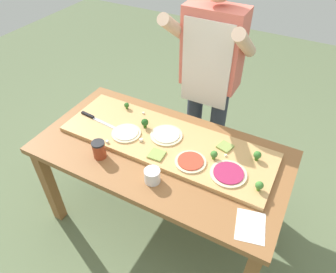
{
  "coord_description": "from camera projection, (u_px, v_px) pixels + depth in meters",
  "views": [
    {
      "loc": [
        0.7,
        -1.21,
        2.09
      ],
      "look_at": [
        -0.01,
        0.11,
        0.78
      ],
      "focal_mm": 33.04,
      "sensor_mm": 36.0,
      "label": 1
    }
  ],
  "objects": [
    {
      "name": "cutting_board",
      "position": [
        166.0,
        141.0,
        1.96
      ],
      "size": [
        1.37,
        0.45,
        0.03
      ],
      "primitive_type": "cube",
      "color": "tan",
      "rests_on": "prep_table"
    },
    {
      "name": "pizza_whole_white_garlic",
      "position": [
        126.0,
        133.0,
        1.99
      ],
      "size": [
        0.19,
        0.19,
        0.02
      ],
      "color": "beige",
      "rests_on": "cutting_board"
    },
    {
      "name": "chefs_knife",
      "position": [
        94.0,
        118.0,
        2.11
      ],
      "size": [
        0.33,
        0.05,
        0.02
      ],
      "color": "#B7BABF",
      "rests_on": "cutting_board"
    },
    {
      "name": "ground_plane",
      "position": [
        162.0,
        219.0,
        2.42
      ],
      "size": [
        8.0,
        8.0,
        0.0
      ],
      "primitive_type": "plane",
      "color": "#60704C"
    },
    {
      "name": "broccoli_floret_back_left",
      "position": [
        214.0,
        154.0,
        1.81
      ],
      "size": [
        0.04,
        0.04,
        0.06
      ],
      "color": "#487A23",
      "rests_on": "cutting_board"
    },
    {
      "name": "recipe_note",
      "position": [
        250.0,
        226.0,
        1.52
      ],
      "size": [
        0.18,
        0.21,
        0.0
      ],
      "primitive_type": "cube",
      "rotation": [
        0.0,
        0.0,
        0.23
      ],
      "color": "white",
      "rests_on": "prep_table"
    },
    {
      "name": "broccoli_floret_front_right",
      "position": [
        145.0,
        123.0,
        2.02
      ],
      "size": [
        0.05,
        0.05,
        0.07
      ],
      "color": "#2C5915",
      "rests_on": "cutting_board"
    },
    {
      "name": "pizza_slice_center",
      "position": [
        157.0,
        155.0,
        1.85
      ],
      "size": [
        0.09,
        0.09,
        0.01
      ],
      "primitive_type": "cube",
      "rotation": [
        0.0,
        0.0,
        0.05
      ],
      "color": "#899E4C",
      "rests_on": "cutting_board"
    },
    {
      "name": "cheese_crumble_d",
      "position": [
        226.0,
        155.0,
        1.84
      ],
      "size": [
        0.02,
        0.02,
        0.01
      ],
      "primitive_type": "cube",
      "rotation": [
        0.0,
        0.0,
        0.61
      ],
      "color": "silver",
      "rests_on": "cutting_board"
    },
    {
      "name": "cheese_crumble_b",
      "position": [
        143.0,
        113.0,
        2.16
      ],
      "size": [
        0.01,
        0.01,
        0.01
      ],
      "primitive_type": "cube",
      "rotation": [
        0.0,
        0.0,
        1.48
      ],
      "color": "silver",
      "rests_on": "cutting_board"
    },
    {
      "name": "pizza_whole_beet_magenta",
      "position": [
        228.0,
        173.0,
        1.73
      ],
      "size": [
        0.21,
        0.21,
        0.02
      ],
      "color": "beige",
      "rests_on": "cutting_board"
    },
    {
      "name": "pizza_whole_tomato_red",
      "position": [
        190.0,
        162.0,
        1.8
      ],
      "size": [
        0.19,
        0.19,
        0.02
      ],
      "color": "beige",
      "rests_on": "cutting_board"
    },
    {
      "name": "cheese_crumble_a",
      "position": [
        141.0,
        140.0,
        1.94
      ],
      "size": [
        0.02,
        0.02,
        0.02
      ],
      "primitive_type": "cube",
      "rotation": [
        0.0,
        0.0,
        0.2
      ],
      "color": "silver",
      "rests_on": "cutting_board"
    },
    {
      "name": "sauce_jar",
      "position": [
        99.0,
        150.0,
        1.85
      ],
      "size": [
        0.08,
        0.08,
        0.11
      ],
      "color": "#99381E",
      "rests_on": "prep_table"
    },
    {
      "name": "broccoli_floret_center_right",
      "position": [
        257.0,
        155.0,
        1.8
      ],
      "size": [
        0.05,
        0.05,
        0.06
      ],
      "color": "#3F7220",
      "rests_on": "cutting_board"
    },
    {
      "name": "cheese_crumble_c",
      "position": [
        107.0,
        142.0,
        1.93
      ],
      "size": [
        0.02,
        0.02,
        0.02
      ],
      "primitive_type": "cube",
      "rotation": [
        0.0,
        0.0,
        1.29
      ],
      "color": "silver",
      "rests_on": "cutting_board"
    },
    {
      "name": "pizza_slice_far_left",
      "position": [
        225.0,
        147.0,
        1.9
      ],
      "size": [
        0.1,
        0.1,
        0.01
      ],
      "primitive_type": "cube",
      "rotation": [
        0.0,
        0.0,
        -0.26
      ],
      "color": "#899E4C",
      "rests_on": "cutting_board"
    },
    {
      "name": "pizza_whole_cheese_artichoke",
      "position": [
        166.0,
        135.0,
        1.98
      ],
      "size": [
        0.21,
        0.21,
        0.02
      ],
      "color": "beige",
      "rests_on": "cutting_board"
    },
    {
      "name": "flour_cup",
      "position": [
        152.0,
        176.0,
        1.71
      ],
      "size": [
        0.09,
        0.09,
        0.08
      ],
      "color": "white",
      "rests_on": "prep_table"
    },
    {
      "name": "broccoli_floret_back_mid",
      "position": [
        259.0,
        186.0,
        1.63
      ],
      "size": [
        0.04,
        0.04,
        0.06
      ],
      "color": "#487A23",
      "rests_on": "cutting_board"
    },
    {
      "name": "prep_table",
      "position": [
        161.0,
        161.0,
        1.99
      ],
      "size": [
        1.57,
        0.82,
        0.76
      ],
      "color": "brown",
      "rests_on": "ground"
    },
    {
      "name": "broccoli_floret_center_left",
      "position": [
        127.0,
        105.0,
        2.19
      ],
      "size": [
        0.04,
        0.04,
        0.05
      ],
      "color": "#366618",
      "rests_on": "cutting_board"
    },
    {
      "name": "cook_center",
      "position": [
        210.0,
        72.0,
        2.17
      ],
      "size": [
        0.54,
        0.39,
        1.67
      ],
      "color": "#333847",
      "rests_on": "ground"
    }
  ]
}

